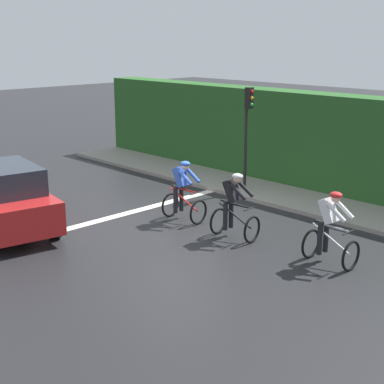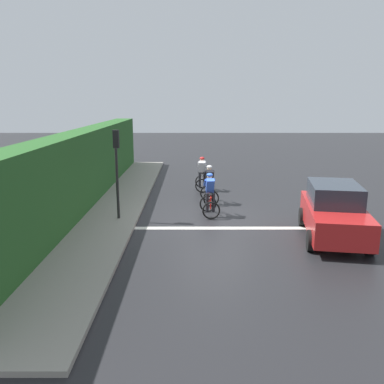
{
  "view_description": "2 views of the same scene",
  "coord_description": "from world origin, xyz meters",
  "views": [
    {
      "loc": [
        9.88,
        10.88,
        4.84
      ],
      "look_at": [
        0.69,
        1.44,
        1.21
      ],
      "focal_mm": 52.9,
      "sensor_mm": 36.0,
      "label": 1
    },
    {
      "loc": [
        -0.87,
        -14.83,
        4.39
      ],
      "look_at": [
        -0.93,
        0.85,
        0.79
      ],
      "focal_mm": 37.79,
      "sensor_mm": 36.0,
      "label": 2
    }
  ],
  "objects": [
    {
      "name": "cyclist_second",
      "position": [
        -0.11,
        2.09,
        0.8
      ],
      "size": [
        0.79,
        1.15,
        1.66
      ],
      "color": "black",
      "rests_on": "ground"
    },
    {
      "name": "hedge_wall",
      "position": [
        -5.48,
        2.0,
        1.56
      ],
      "size": [
        1.1,
        22.29,
        3.13
      ],
      "primitive_type": "cube",
      "color": "#265623",
      "rests_on": "ground"
    },
    {
      "name": "sidewalk_kerb",
      "position": [
        -4.28,
        2.0,
        0.06
      ],
      "size": [
        2.8,
        22.29,
        0.12
      ],
      "primitive_type": "cube",
      "color": "gray",
      "rests_on": "ground"
    },
    {
      "name": "cyclist_mid",
      "position": [
        -0.18,
        0.2,
        0.8
      ],
      "size": [
        0.77,
        1.13,
        1.66
      ],
      "color": "black",
      "rests_on": "ground"
    },
    {
      "name": "traffic_light_near_crossing",
      "position": [
        -3.57,
        -0.45,
        2.22
      ],
      "size": [
        0.21,
        0.31,
        3.34
      ],
      "color": "black",
      "rests_on": "ground"
    },
    {
      "name": "road_marking_stop_line",
      "position": [
        0.0,
        -1.35,
        0.0
      ],
      "size": [
        7.0,
        0.3,
        0.01
      ],
      "primitive_type": "cube",
      "color": "silver",
      "rests_on": "ground"
    },
    {
      "name": "stone_wall_low",
      "position": [
        -5.18,
        2.0,
        0.25
      ],
      "size": [
        0.44,
        22.29,
        0.49
      ],
      "primitive_type": "cube",
      "color": "gray",
      "rests_on": "ground"
    },
    {
      "name": "cyclist_lead",
      "position": [
        -0.37,
        4.66,
        0.8
      ],
      "size": [
        0.69,
        1.09,
        1.66
      ],
      "color": "black",
      "rests_on": "ground"
    },
    {
      "name": "car_red",
      "position": [
        3.7,
        -2.34,
        0.87
      ],
      "size": [
        2.38,
        4.32,
        1.76
      ],
      "color": "#B21E1E",
      "rests_on": "ground"
    },
    {
      "name": "ground_plane",
      "position": [
        0.0,
        0.0,
        0.0
      ],
      "size": [
        80.0,
        80.0,
        0.0
      ],
      "primitive_type": "plane",
      "color": "black"
    }
  ]
}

